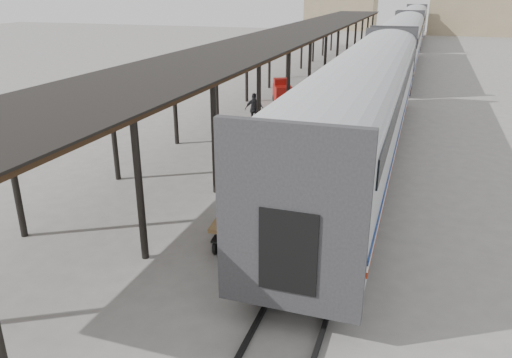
{
  "coord_description": "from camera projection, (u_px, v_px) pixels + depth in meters",
  "views": [
    {
      "loc": [
        5.35,
        -12.45,
        6.93
      ],
      "look_at": [
        1.03,
        0.49,
        1.7
      ],
      "focal_mm": 35.0,
      "sensor_mm": 36.0,
      "label": 1
    }
  ],
  "objects": [
    {
      "name": "ground",
      "position": [
        219.0,
        233.0,
        15.09
      ],
      "size": [
        160.0,
        160.0,
        0.0
      ],
      "primitive_type": "plane",
      "color": "slate",
      "rests_on": "ground"
    },
    {
      "name": "baggage_cart",
      "position": [
        241.0,
        220.0,
        14.46
      ],
      "size": [
        1.49,
        2.51,
        0.86
      ],
      "rotation": [
        0.0,
        0.0,
        0.1
      ],
      "color": "brown",
      "rests_on": "ground"
    },
    {
      "name": "luggage_tug",
      "position": [
        282.0,
        92.0,
        31.94
      ],
      "size": [
        1.65,
        1.99,
        1.52
      ],
      "rotation": [
        0.0,
        0.0,
        0.43
      ],
      "color": "maroon",
      "rests_on": "ground"
    },
    {
      "name": "train",
      "position": [
        401.0,
        41.0,
        43.12
      ],
      "size": [
        3.45,
        76.01,
        4.01
      ],
      "color": "silver",
      "rests_on": "ground"
    },
    {
      "name": "porter",
      "position": [
        241.0,
        194.0,
        13.41
      ],
      "size": [
        0.57,
        0.74,
        1.8
      ],
      "primitive_type": "imported",
      "rotation": [
        0.0,
        0.0,
        1.34
      ],
      "color": "navy",
      "rests_on": "baggage_cart"
    },
    {
      "name": "suitcase_stack",
      "position": [
        241.0,
        202.0,
        14.65
      ],
      "size": [
        1.24,
        1.16,
        0.59
      ],
      "rotation": [
        0.0,
        0.0,
        0.1
      ],
      "color": "#343436",
      "rests_on": "baggage_cart"
    },
    {
      "name": "pedestrian",
      "position": [
        254.0,
        109.0,
        26.64
      ],
      "size": [
        1.09,
        0.62,
        1.75
      ],
      "primitive_type": "imported",
      "rotation": [
        0.0,
        0.0,
        3.34
      ],
      "color": "black",
      "rests_on": "ground"
    },
    {
      "name": "building_far",
      "position": [
        489.0,
        8.0,
        78.61
      ],
      "size": [
        18.0,
        10.0,
        8.0
      ],
      "primitive_type": "cube",
      "color": "tan",
      "rests_on": "ground"
    },
    {
      "name": "building_left",
      "position": [
        341.0,
        12.0,
        89.6
      ],
      "size": [
        12.0,
        8.0,
        6.0
      ],
      "primitive_type": "cube",
      "color": "tan",
      "rests_on": "ground"
    },
    {
      "name": "rails",
      "position": [
        399.0,
        71.0,
        44.24
      ],
      "size": [
        1.54,
        150.0,
        0.12
      ],
      "color": "black",
      "rests_on": "ground"
    },
    {
      "name": "canopy",
      "position": [
        301.0,
        32.0,
        35.92
      ],
      "size": [
        4.9,
        64.3,
        4.15
      ],
      "color": "#422B19",
      "rests_on": "ground"
    }
  ]
}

